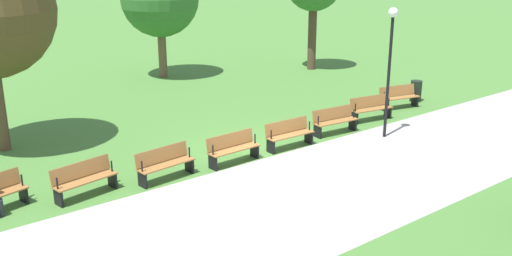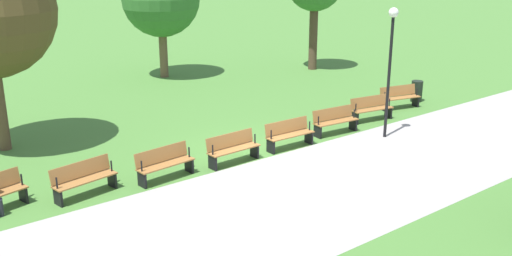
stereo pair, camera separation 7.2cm
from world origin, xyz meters
name	(u,v)px [view 2 (the right image)]	position (x,y,z in m)	size (l,w,h in m)	color
ground_plane	(264,156)	(0.00, 0.00, 0.00)	(120.00, 120.00, 0.00)	#477A33
path_paving	(330,185)	(0.00, 2.92, 0.00)	(29.65, 5.41, 0.01)	#A39E99
bench_0	(399,97)	(-7.67, -0.96, 0.47)	(1.75, 0.85, 0.89)	#996633
bench_1	(371,108)	(-5.50, -0.53, 0.47)	(1.74, 0.75, 0.89)	#996633
bench_2	(335,120)	(-3.31, -0.23, 0.47)	(1.73, 0.64, 0.89)	#996633
bench_3	(289,134)	(-1.11, -0.09, 0.47)	(1.70, 0.53, 0.89)	#996633
bench_4	(233,148)	(1.11, -0.09, 0.47)	(1.70, 0.53, 0.89)	#996633
bench_5	(165,163)	(3.31, -0.23, 0.47)	(1.73, 0.64, 0.89)	#996633
bench_6	(84,178)	(5.50, -0.53, 0.47)	(1.74, 0.75, 0.89)	#996633
lamp_post	(391,50)	(-4.40, 1.08, 2.99)	(0.32, 0.32, 4.34)	black
trash_bin	(417,91)	(-9.08, -1.20, 0.44)	(0.47, 0.47, 0.88)	black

